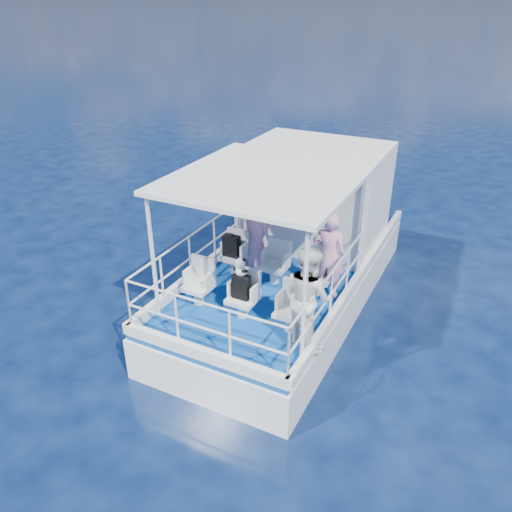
# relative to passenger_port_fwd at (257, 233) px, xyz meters

# --- Properties ---
(ground) EXTENTS (2000.00, 2000.00, 0.00)m
(ground) POSITION_rel_passenger_port_fwd_xyz_m (0.56, -0.56, -1.68)
(ground) COLOR black
(ground) RESTS_ON ground
(hull) EXTENTS (3.00, 7.00, 1.60)m
(hull) POSITION_rel_passenger_port_fwd_xyz_m (0.56, 0.44, -1.68)
(hull) COLOR white
(hull) RESTS_ON ground
(deck) EXTENTS (2.90, 6.90, 0.10)m
(deck) POSITION_rel_passenger_port_fwd_xyz_m (0.56, 0.44, -0.83)
(deck) COLOR navy
(deck) RESTS_ON hull
(cabin) EXTENTS (2.85, 2.00, 2.20)m
(cabin) POSITION_rel_passenger_port_fwd_xyz_m (0.56, 1.74, 0.32)
(cabin) COLOR white
(cabin) RESTS_ON deck
(canopy) EXTENTS (3.00, 3.20, 0.08)m
(canopy) POSITION_rel_passenger_port_fwd_xyz_m (0.56, -0.76, 1.46)
(canopy) COLOR white
(canopy) RESTS_ON cabin
(canopy_posts) EXTENTS (2.77, 2.97, 2.20)m
(canopy_posts) POSITION_rel_passenger_port_fwd_xyz_m (0.56, -0.81, 0.32)
(canopy_posts) COLOR white
(canopy_posts) RESTS_ON deck
(railings) EXTENTS (2.84, 3.59, 1.00)m
(railings) POSITION_rel_passenger_port_fwd_xyz_m (0.56, -1.14, -0.28)
(railings) COLOR white
(railings) RESTS_ON deck
(seat_port_fwd) EXTENTS (0.48, 0.46, 0.38)m
(seat_port_fwd) POSITION_rel_passenger_port_fwd_xyz_m (-0.34, -0.36, -0.59)
(seat_port_fwd) COLOR silver
(seat_port_fwd) RESTS_ON deck
(seat_center_fwd) EXTENTS (0.48, 0.46, 0.38)m
(seat_center_fwd) POSITION_rel_passenger_port_fwd_xyz_m (0.56, -0.36, -0.59)
(seat_center_fwd) COLOR silver
(seat_center_fwd) RESTS_ON deck
(seat_stbd_fwd) EXTENTS (0.48, 0.46, 0.38)m
(seat_stbd_fwd) POSITION_rel_passenger_port_fwd_xyz_m (1.46, -0.36, -0.59)
(seat_stbd_fwd) COLOR silver
(seat_stbd_fwd) RESTS_ON deck
(seat_port_aft) EXTENTS (0.48, 0.46, 0.38)m
(seat_port_aft) POSITION_rel_passenger_port_fwd_xyz_m (-0.34, -1.66, -0.59)
(seat_port_aft) COLOR silver
(seat_port_aft) RESTS_ON deck
(seat_center_aft) EXTENTS (0.48, 0.46, 0.38)m
(seat_center_aft) POSITION_rel_passenger_port_fwd_xyz_m (0.56, -1.66, -0.59)
(seat_center_aft) COLOR silver
(seat_center_aft) RESTS_ON deck
(seat_stbd_aft) EXTENTS (0.48, 0.46, 0.38)m
(seat_stbd_aft) POSITION_rel_passenger_port_fwd_xyz_m (1.46, -1.66, -0.59)
(seat_stbd_aft) COLOR silver
(seat_stbd_aft) RESTS_ON deck
(passenger_port_fwd) EXTENTS (0.69, 0.60, 1.56)m
(passenger_port_fwd) POSITION_rel_passenger_port_fwd_xyz_m (0.00, 0.00, 0.00)
(passenger_port_fwd) COLOR pink
(passenger_port_fwd) RESTS_ON deck
(passenger_stbd_fwd) EXTENTS (0.65, 0.47, 1.65)m
(passenger_stbd_fwd) POSITION_rel_passenger_port_fwd_xyz_m (1.62, -0.34, 0.04)
(passenger_stbd_fwd) COLOR #F09BC2
(passenger_stbd_fwd) RESTS_ON deck
(passenger_stbd_aft) EXTENTS (1.05, 0.99, 1.72)m
(passenger_stbd_aft) POSITION_rel_passenger_port_fwd_xyz_m (1.81, -1.86, 0.08)
(passenger_stbd_aft) COLOR silver
(passenger_stbd_aft) RESTS_ON deck
(backpack_port) EXTENTS (0.33, 0.18, 0.43)m
(backpack_port) POSITION_rel_passenger_port_fwd_xyz_m (-0.36, -0.40, -0.19)
(backpack_port) COLOR black
(backpack_port) RESTS_ON seat_port_fwd
(backpack_center) EXTENTS (0.29, 0.16, 0.43)m
(backpack_center) POSITION_rel_passenger_port_fwd_xyz_m (0.55, -1.68, -0.19)
(backpack_center) COLOR black
(backpack_center) RESTS_ON seat_center_aft
(compact_camera) EXTENTS (0.09, 0.05, 0.05)m
(compact_camera) POSITION_rel_passenger_port_fwd_xyz_m (-0.37, -0.41, 0.05)
(compact_camera) COLOR black
(compact_camera) RESTS_ON backpack_port
(panda) EXTENTS (0.22, 0.18, 0.34)m
(panda) POSITION_rel_passenger_port_fwd_xyz_m (0.54, -1.67, 0.20)
(panda) COLOR silver
(panda) RESTS_ON backpack_center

